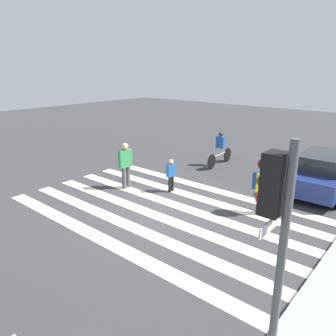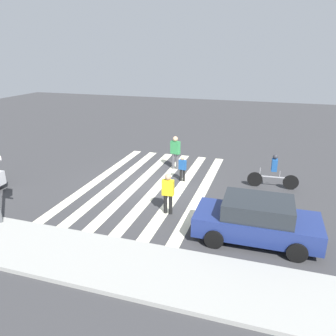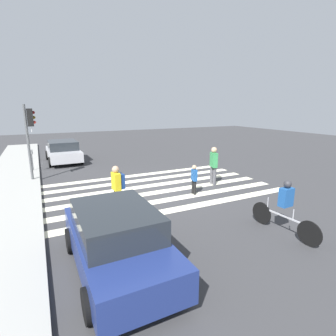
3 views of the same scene
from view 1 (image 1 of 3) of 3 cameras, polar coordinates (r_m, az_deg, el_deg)
ground_plane at (r=11.14m, az=-0.55°, el=-7.26°), size 60.00×60.00×0.00m
crosswalk_stripes at (r=11.14m, az=-0.55°, el=-7.24°), size 5.75×10.00×0.01m
traffic_light at (r=4.58m, az=18.14°, el=-9.01°), size 0.60×0.50×3.80m
pedestrian_adult_tall_backpack at (r=12.86m, az=-7.42°, el=0.89°), size 0.55×0.36×1.83m
pedestrian_child_with_backpack at (r=12.46m, az=0.54°, el=-0.97°), size 0.38×0.23×1.29m
pedestrian_adult_yellow_jacket at (r=10.94m, az=15.80°, el=-2.86°), size 0.48×0.40×1.67m
cyclist_mid_street at (r=16.03m, az=9.09°, el=3.50°), size 2.32×0.41×1.65m
car_parked_far_curb at (r=13.81m, az=25.52°, el=-0.71°), size 4.12×1.97×1.51m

